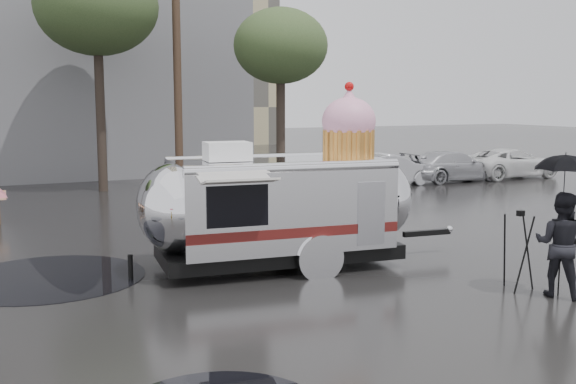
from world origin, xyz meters
TOP-DOWN VIEW (x-y plane):
  - ground at (0.00, 0.00)m, footprint 120.00×120.00m
  - puddles at (-3.87, 2.12)m, footprint 6.61×9.31m
  - utility_pole at (2.50, 14.00)m, footprint 1.60×0.28m
  - tree_mid at (0.00, 15.00)m, footprint 4.20×4.20m
  - tree_right at (6.00, 13.00)m, footprint 3.36×3.36m
  - parked_cars at (11.78, 12.00)m, footprint 13.20×1.90m
  - airstream_trailer at (1.20, 2.42)m, footprint 6.71×2.75m
  - person_right at (4.49, -1.31)m, footprint 0.81×0.95m
  - umbrella_black at (4.49, -1.31)m, footprint 1.21×1.21m
  - tripod at (4.15, -0.74)m, footprint 0.53×0.57m

SIDE VIEW (x-z plane):
  - ground at x=0.00m, z-range 0.00..0.00m
  - puddles at x=-3.87m, z-range 0.00..0.01m
  - parked_cars at x=11.78m, z-range -0.03..1.47m
  - tripod at x=4.15m, z-range 0.10..1.48m
  - person_right at x=4.49m, z-range 0.00..1.73m
  - airstream_trailer at x=1.20m, z-range -0.54..3.08m
  - umbrella_black at x=4.49m, z-range 0.77..3.15m
  - utility_pole at x=2.50m, z-range 0.12..9.12m
  - tree_right at x=6.00m, z-range 1.85..8.27m
  - tree_mid at x=0.00m, z-range 2.33..10.35m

